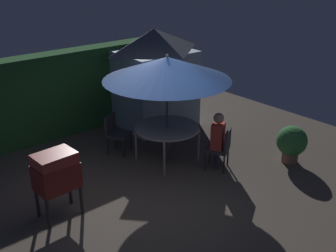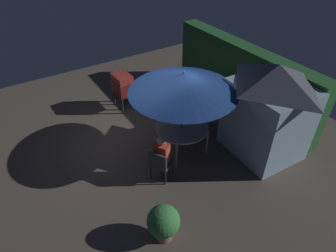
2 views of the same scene
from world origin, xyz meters
name	(u,v)px [view 1 (image 1 of 2)]	position (x,y,z in m)	size (l,w,h in m)	color
ground_plane	(155,184)	(0.00, 0.00, 0.00)	(11.00, 11.00, 0.00)	brown
hedge_backdrop	(67,93)	(0.00, 3.50, 1.04)	(5.73, 0.54, 2.08)	#28602D
garden_shed	(155,77)	(2.00, 2.47, 1.29)	(2.02, 1.75, 2.54)	#9EBCD1
patio_table	(167,129)	(0.85, 0.63, 0.74)	(1.40, 1.40, 0.80)	#B2ADA3
patio_umbrella	(167,68)	(0.85, 0.63, 2.09)	(2.66, 2.66, 2.39)	#4C4C51
bbq_grill	(56,172)	(-1.91, 0.25, 0.85)	(0.73, 0.54, 1.20)	maroon
chair_near_shed	(221,147)	(1.45, -0.41, 0.52)	(0.63, 0.63, 0.90)	#38383D
chair_far_side	(115,131)	(0.22, 1.70, 0.52)	(0.63, 0.63, 0.90)	#38383D
potted_plant_by_shed	(292,142)	(2.85, -1.19, 0.47)	(0.66, 0.66, 0.84)	#936651
person_in_red	(218,135)	(1.41, -0.34, 0.78)	(0.41, 0.38, 1.26)	#CC3D33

